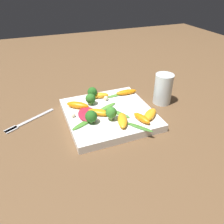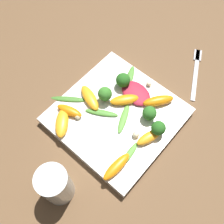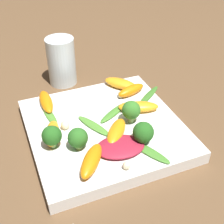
{
  "view_description": "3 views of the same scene",
  "coord_description": "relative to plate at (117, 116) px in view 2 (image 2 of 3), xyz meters",
  "views": [
    {
      "loc": [
        -0.21,
        -0.56,
        0.41
      ],
      "look_at": [
        0.0,
        -0.02,
        0.03
      ],
      "focal_mm": 35.0,
      "sensor_mm": 36.0,
      "label": 1
    },
    {
      "loc": [
        0.22,
        0.18,
        0.59
      ],
      "look_at": [
        0.01,
        -0.01,
        0.03
      ],
      "focal_mm": 42.0,
      "sensor_mm": 36.0,
      "label": 2
    },
    {
      "loc": [
        -0.42,
        0.16,
        0.39
      ],
      "look_at": [
        0.01,
        -0.02,
        0.04
      ],
      "focal_mm": 50.0,
      "sensor_mm": 36.0,
      "label": 3
    }
  ],
  "objects": [
    {
      "name": "ground_plane",
      "position": [
        0.0,
        0.0,
        -0.01
      ],
      "size": [
        2.4,
        2.4,
        0.0
      ],
      "primitive_type": "plane",
      "color": "brown"
    },
    {
      "name": "plate",
      "position": [
        0.0,
        0.0,
        0.0
      ],
      "size": [
        0.27,
        0.27,
        0.02
      ],
      "color": "white",
      "rests_on": "ground_plane"
    },
    {
      "name": "drinking_glass",
      "position": [
        0.21,
        0.02,
        0.04
      ],
      "size": [
        0.06,
        0.06,
        0.11
      ],
      "color": "silver",
      "rests_on": "ground_plane"
    },
    {
      "name": "fork",
      "position": [
        -0.26,
        0.07,
        -0.01
      ],
      "size": [
        0.16,
        0.09,
        0.01
      ],
      "color": "#B2B2B7",
      "rests_on": "ground_plane"
    },
    {
      "name": "radicchio_leaf_0",
      "position": [
        -0.07,
        -0.0,
        0.02
      ],
      "size": [
        0.07,
        0.09,
        0.01
      ],
      "color": "maroon",
      "rests_on": "plate"
    },
    {
      "name": "orange_segment_0",
      "position": [
        0.0,
        0.1,
        0.02
      ],
      "size": [
        0.07,
        0.04,
        0.02
      ],
      "color": "orange",
      "rests_on": "plate"
    },
    {
      "name": "orange_segment_1",
      "position": [
        0.11,
        -0.08,
        0.02
      ],
      "size": [
        0.08,
        0.07,
        0.02
      ],
      "color": "orange",
      "rests_on": "plate"
    },
    {
      "name": "orange_segment_2",
      "position": [
        0.07,
        -0.09,
        0.02
      ],
      "size": [
        0.04,
        0.07,
        0.02
      ],
      "color": "orange",
      "rests_on": "plate"
    },
    {
      "name": "orange_segment_3",
      "position": [
        0.1,
        0.09,
        0.02
      ],
      "size": [
        0.08,
        0.03,
        0.02
      ],
      "color": "orange",
      "rests_on": "plate"
    },
    {
      "name": "orange_segment_4",
      "position": [
        -0.04,
        -0.01,
        0.02
      ],
      "size": [
        0.07,
        0.07,
        0.02
      ],
      "color": "orange",
      "rests_on": "plate"
    },
    {
      "name": "orange_segment_5",
      "position": [
        -0.09,
        0.06,
        0.02
      ],
      "size": [
        0.08,
        0.07,
        0.02
      ],
      "color": "orange",
      "rests_on": "plate"
    },
    {
      "name": "orange_segment_6",
      "position": [
        0.01,
        -0.08,
        0.02
      ],
      "size": [
        0.05,
        0.08,
        0.02
      ],
      "color": "orange",
      "rests_on": "plate"
    },
    {
      "name": "broccoli_floret_0",
      "position": [
        -0.04,
        0.06,
        0.03
      ],
      "size": [
        0.03,
        0.03,
        0.04
      ],
      "color": "#84AD5B",
      "rests_on": "plate"
    },
    {
      "name": "broccoli_floret_1",
      "position": [
        -0.01,
        -0.05,
        0.04
      ],
      "size": [
        0.03,
        0.03,
        0.04
      ],
      "color": "#7A9E51",
      "rests_on": "plate"
    },
    {
      "name": "broccoli_floret_2",
      "position": [
        -0.07,
        -0.04,
        0.04
      ],
      "size": [
        0.04,
        0.04,
        0.04
      ],
      "color": "#84AD5B",
      "rests_on": "plate"
    },
    {
      "name": "broccoli_floret_3",
      "position": [
        -0.02,
        0.1,
        0.04
      ],
      "size": [
        0.03,
        0.03,
        0.04
      ],
      "color": "#84AD5B",
      "rests_on": "plate"
    },
    {
      "name": "arugula_sprig_0",
      "position": [
        0.05,
        -0.12,
        0.01
      ],
      "size": [
        0.06,
        0.08,
        0.01
      ],
      "color": "#3D7528",
      "rests_on": "plate"
    },
    {
      "name": "arugula_sprig_1",
      "position": [
        0.06,
        0.09,
        0.01
      ],
      "size": [
        0.07,
        0.02,
        0.0
      ],
      "color": "#518E33",
      "rests_on": "plate"
    },
    {
      "name": "arugula_sprig_2",
      "position": [
        0.02,
        -0.03,
        0.02
      ],
      "size": [
        0.05,
        0.08,
        0.01
      ],
      "color": "#47842D",
      "rests_on": "plate"
    },
    {
      "name": "arugula_sprig_3",
      "position": [
        -0.0,
        0.02,
        0.01
      ],
      "size": [
        0.08,
        0.05,
        0.01
      ],
      "color": "#518E33",
      "rests_on": "plate"
    },
    {
      "name": "arugula_sprig_4",
      "position": [
        -0.1,
        -0.04,
        0.01
      ],
      "size": [
        0.09,
        0.05,
        0.01
      ],
      "color": "#47842D",
      "rests_on": "plate"
    },
    {
      "name": "macadamia_nut_0",
      "position": [
        0.02,
        0.07,
        0.02
      ],
      "size": [
        0.02,
        0.02,
        0.02
      ],
      "color": "beige",
      "rests_on": "plate"
    },
    {
      "name": "macadamia_nut_1",
      "position": [
        0.07,
        -0.06,
        0.02
      ],
      "size": [
        0.01,
        0.01,
        0.01
      ],
      "color": "beige",
      "rests_on": "plate"
    },
    {
      "name": "macadamia_nut_2",
      "position": [
        -0.12,
        0.01,
        0.02
      ],
      "size": [
        0.01,
        0.01,
        0.01
      ],
      "color": "beige",
      "rests_on": "plate"
    }
  ]
}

